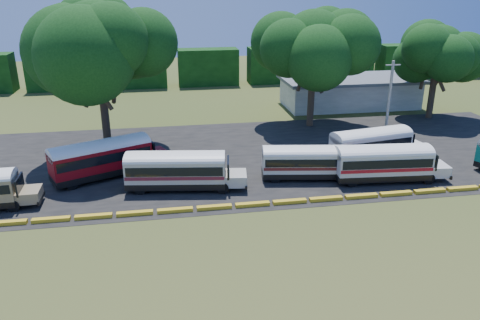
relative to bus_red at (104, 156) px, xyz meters
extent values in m
plane|color=#304416|center=(13.38, -9.00, -1.99)|extent=(160.00, 160.00, 0.00)
cube|color=black|center=(14.38, 3.00, -1.98)|extent=(64.00, 24.00, 0.02)
cube|color=gold|center=(-6.12, -8.00, -1.84)|extent=(2.70, 0.45, 0.30)
cube|color=gold|center=(-3.12, -8.00, -1.84)|extent=(2.70, 0.45, 0.30)
cube|color=gold|center=(-0.12, -8.00, -1.84)|extent=(2.70, 0.45, 0.30)
cube|color=gold|center=(2.88, -8.00, -1.84)|extent=(2.70, 0.45, 0.30)
cube|color=gold|center=(5.88, -8.00, -1.84)|extent=(2.70, 0.45, 0.30)
cube|color=gold|center=(8.88, -8.00, -1.84)|extent=(2.70, 0.45, 0.30)
cube|color=gold|center=(11.88, -8.00, -1.84)|extent=(2.70, 0.45, 0.30)
cube|color=gold|center=(14.88, -8.00, -1.84)|extent=(2.70, 0.45, 0.30)
cube|color=gold|center=(17.88, -8.00, -1.84)|extent=(2.70, 0.45, 0.30)
cube|color=gold|center=(20.88, -8.00, -1.84)|extent=(2.70, 0.45, 0.30)
cube|color=gold|center=(23.88, -8.00, -1.84)|extent=(2.70, 0.45, 0.30)
cube|color=gold|center=(26.88, -8.00, -1.84)|extent=(2.70, 0.45, 0.30)
cube|color=gold|center=(29.88, -8.00, -1.84)|extent=(2.70, 0.45, 0.30)
cube|color=silver|center=(31.38, 21.00, -0.19)|extent=(18.00, 8.00, 3.60)
cube|color=#4F5256|center=(31.38, 21.00, 1.81)|extent=(19.00, 9.00, 0.40)
cube|color=black|center=(-10.62, 39.00, 1.01)|extent=(10.00, 4.00, 6.00)
cube|color=black|center=(1.38, 39.00, 1.01)|extent=(10.00, 4.00, 6.00)
cube|color=black|center=(13.38, 39.00, 1.01)|extent=(10.00, 4.00, 6.00)
cube|color=black|center=(25.38, 39.00, 1.01)|extent=(10.00, 4.00, 6.00)
cube|color=black|center=(37.38, 39.00, 1.01)|extent=(10.00, 4.00, 6.00)
cube|color=black|center=(49.38, 39.00, 1.01)|extent=(10.00, 4.00, 6.00)
cube|color=black|center=(61.38, 39.00, 1.01)|extent=(10.00, 4.00, 6.00)
cylinder|color=black|center=(-6.24, -5.87, -1.52)|extent=(0.95, 0.29, 0.94)
cylinder|color=black|center=(-6.30, -3.86, -1.52)|extent=(0.95, 0.29, 0.94)
cube|color=#927E5A|center=(-5.24, -4.83, -1.10)|extent=(1.75, 2.11, 0.89)
cube|color=black|center=(-5.83, -4.85, -0.18)|extent=(0.20, 2.16, 1.29)
cube|color=black|center=(-4.44, -4.81, -1.47)|extent=(0.23, 2.30, 0.28)
cylinder|color=black|center=(3.96, 0.59, -1.47)|extent=(1.07, 0.71, 1.05)
cylinder|color=black|center=(3.02, 2.63, -1.47)|extent=(1.07, 0.71, 1.05)
cylinder|color=black|center=(-2.51, -2.40, -1.47)|extent=(1.07, 0.71, 1.05)
cylinder|color=black|center=(-3.45, -0.36, -1.47)|extent=(1.07, 0.71, 1.05)
cube|color=black|center=(-0.22, -0.10, -1.31)|extent=(8.90, 5.98, 0.58)
cube|color=maroon|center=(-0.22, -0.10, -0.07)|extent=(8.90, 5.98, 1.92)
cube|color=black|center=(-0.22, -0.10, 0.16)|extent=(8.61, 5.90, 0.81)
ellipsoid|color=white|center=(-0.22, -0.10, 0.89)|extent=(8.90, 5.98, 1.18)
cube|color=maroon|center=(4.53, 2.10, -1.00)|extent=(2.68, 2.88, 1.00)
cube|color=black|center=(3.94, 1.82, 0.03)|extent=(1.15, 2.25, 1.44)
cube|color=black|center=(5.34, 2.47, -1.41)|extent=(1.25, 2.41, 0.31)
cube|color=black|center=(-4.07, -1.88, -1.41)|extent=(1.25, 2.41, 0.31)
cylinder|color=black|center=(9.89, -5.32, -1.49)|extent=(1.03, 0.42, 1.00)
cylinder|color=black|center=(10.20, -3.20, -1.49)|extent=(1.03, 0.42, 1.00)
cylinder|color=black|center=(3.17, -4.34, -1.49)|extent=(1.03, 0.42, 1.00)
cylinder|color=black|center=(3.48, -2.22, -1.49)|extent=(1.03, 0.42, 1.00)
cube|color=black|center=(6.19, -3.70, -1.34)|extent=(8.47, 3.65, 0.55)
cube|color=#BCB5A5|center=(6.19, -3.70, -0.16)|extent=(8.47, 3.65, 1.83)
cube|color=black|center=(6.19, -3.70, 0.06)|extent=(8.15, 3.67, 0.77)
cube|color=maroon|center=(6.19, -3.70, -0.52)|extent=(8.39, 3.68, 0.30)
ellipsoid|color=white|center=(6.19, -3.70, 0.76)|extent=(8.47, 3.65, 1.12)
cube|color=#BCB5A5|center=(11.13, -4.42, -1.04)|extent=(2.10, 2.43, 0.95)
cube|color=black|center=(10.51, -4.33, -0.07)|extent=(0.48, 2.30, 1.37)
cube|color=black|center=(11.97, -4.54, -1.44)|extent=(0.53, 2.45, 0.30)
cube|color=black|center=(2.19, -3.11, -1.44)|extent=(0.53, 2.45, 0.30)
cylinder|color=black|center=(20.87, -4.81, -1.53)|extent=(0.94, 0.39, 0.91)
cylinder|color=black|center=(21.17, -2.88, -1.53)|extent=(0.94, 0.39, 0.91)
cylinder|color=black|center=(14.74, -3.86, -1.53)|extent=(0.94, 0.39, 0.91)
cylinder|color=black|center=(15.04, -1.93, -1.53)|extent=(0.94, 0.39, 0.91)
cube|color=black|center=(17.50, -3.30, -1.40)|extent=(7.75, 3.41, 0.50)
cube|color=silver|center=(17.50, -3.30, -0.32)|extent=(7.75, 3.41, 1.67)
cube|color=black|center=(17.50, -3.30, -0.11)|extent=(7.46, 3.41, 0.70)
cube|color=#5B1917|center=(17.50, -3.30, -0.65)|extent=(7.68, 3.43, 0.27)
ellipsoid|color=white|center=(17.50, -3.30, 0.52)|extent=(7.75, 3.41, 1.03)
cube|color=silver|center=(22.02, -4.00, -1.12)|extent=(1.93, 2.24, 0.87)
cube|color=black|center=(21.45, -3.91, -0.23)|extent=(0.46, 2.10, 1.25)
cube|color=black|center=(22.78, -4.12, -1.49)|extent=(0.51, 2.24, 0.27)
cube|color=black|center=(13.85, -2.73, -1.49)|extent=(0.51, 2.24, 0.27)
cylinder|color=black|center=(27.75, -6.34, -1.49)|extent=(1.01, 0.36, 1.00)
cylinder|color=black|center=(27.91, -4.21, -1.49)|extent=(1.01, 0.36, 1.00)
cylinder|color=black|center=(21.00, -5.81, -1.49)|extent=(1.01, 0.36, 1.00)
cylinder|color=black|center=(21.16, -3.69, -1.49)|extent=(1.01, 0.36, 1.00)
cube|color=black|center=(23.96, -4.97, -1.34)|extent=(8.33, 3.12, 0.55)
cube|color=silver|center=(23.96, -4.97, -0.16)|extent=(8.33, 3.12, 1.82)
cube|color=black|center=(23.96, -4.97, 0.05)|extent=(8.01, 3.15, 0.77)
cube|color=maroon|center=(23.96, -4.97, -0.53)|extent=(8.26, 3.15, 0.30)
ellipsoid|color=white|center=(23.96, -4.97, 0.75)|extent=(8.33, 3.12, 1.12)
cube|color=silver|center=(28.92, -5.36, -1.05)|extent=(1.96, 2.32, 0.95)
cube|color=black|center=(28.30, -5.31, -0.07)|extent=(0.33, 2.29, 1.37)
cube|color=black|center=(29.77, -5.43, -1.44)|extent=(0.37, 2.45, 0.30)
cube|color=black|center=(19.94, -4.66, -1.44)|extent=(0.37, 2.45, 0.30)
cylinder|color=black|center=(29.02, -0.30, -1.51)|extent=(1.00, 0.44, 0.97)
cylinder|color=black|center=(28.65, 1.73, -1.51)|extent=(1.00, 0.44, 0.97)
cylinder|color=black|center=(22.57, -1.48, -1.51)|extent=(1.00, 0.44, 0.97)
cylinder|color=black|center=(22.19, 0.56, -1.51)|extent=(1.00, 0.44, 0.97)
cube|color=black|center=(25.13, 0.04, -1.36)|extent=(8.22, 3.79, 0.53)
cube|color=white|center=(25.13, 0.04, -0.22)|extent=(8.22, 3.79, 1.77)
cube|color=black|center=(25.13, 0.04, -0.01)|extent=(7.92, 3.79, 0.74)
cube|color=navy|center=(25.13, 0.04, -0.57)|extent=(8.15, 3.82, 0.29)
ellipsoid|color=white|center=(25.13, 0.04, 0.66)|extent=(8.22, 3.79, 1.09)
cube|color=white|center=(29.88, 0.91, -1.07)|extent=(2.09, 2.40, 0.92)
cube|color=black|center=(29.28, 0.80, -0.13)|extent=(0.54, 2.21, 1.32)
cube|color=black|center=(30.69, 1.06, -1.46)|extent=(0.60, 2.36, 0.29)
cube|color=black|center=(21.29, -0.66, -1.46)|extent=(0.60, 2.36, 0.29)
cylinder|color=#36221B|center=(-0.35, 6.77, 1.69)|extent=(0.80, 0.80, 7.36)
cylinder|color=#36221B|center=(0.87, 7.21, 4.84)|extent=(1.33, 2.67, 4.20)
cylinder|color=#36221B|center=(-1.35, 7.60, 4.84)|extent=(2.06, 2.34, 4.20)
cylinder|color=#36221B|center=(-0.58, 5.49, 4.84)|extent=(2.72, 0.90, 4.20)
ellipsoid|color=black|center=(-0.35, 6.77, 8.76)|extent=(11.47, 11.47, 8.41)
cylinder|color=#36221B|center=(23.01, 12.53, 1.32)|extent=(0.80, 0.80, 6.63)
cylinder|color=#36221B|center=(24.23, 12.98, 4.16)|extent=(1.25, 2.45, 3.81)
cylinder|color=#36221B|center=(22.02, 13.37, 4.16)|extent=(1.91, 2.16, 3.81)
cylinder|color=#36221B|center=(22.79, 11.25, 4.16)|extent=(2.49, 0.86, 3.81)
ellipsoid|color=black|center=(23.01, 12.53, 7.74)|extent=(10.73, 10.73, 7.87)
cylinder|color=#36221B|center=(39.26, 13.35, 0.90)|extent=(0.80, 0.80, 5.77)
cylinder|color=#36221B|center=(40.48, 13.79, 3.37)|extent=(1.16, 2.20, 3.34)
cylinder|color=#36221B|center=(38.26, 14.18, 3.37)|extent=(1.74, 1.96, 3.34)
cylinder|color=#36221B|center=(39.03, 12.07, 3.37)|extent=(2.23, 0.81, 3.34)
ellipsoid|color=black|center=(39.26, 13.35, 6.55)|extent=(8.51, 8.51, 6.24)
cylinder|color=gray|center=(29.11, 4.95, 2.44)|extent=(0.30, 0.30, 8.86)
cube|color=gray|center=(29.11, 4.95, 6.42)|extent=(1.60, 0.12, 0.12)
camera|label=1|loc=(5.44, -40.22, 14.39)|focal=35.00mm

